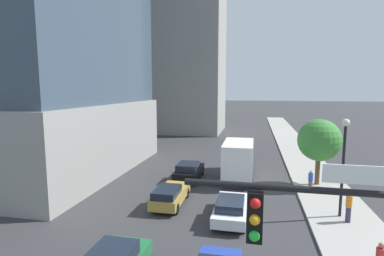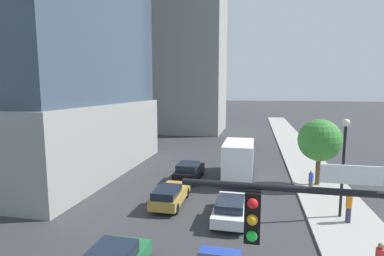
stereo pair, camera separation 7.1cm
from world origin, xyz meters
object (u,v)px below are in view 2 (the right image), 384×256
object	(u,v)px
street_lamp	(344,153)
car_white	(231,208)
car_black	(189,171)
car_gold	(170,195)
pedestrian_blue_shirt	(311,181)
box_truck	(239,158)
street_tree	(319,140)
pedestrian_orange_shirt	(349,207)
construction_building	(183,44)

from	to	relation	value
street_lamp	car_white	xyz separation A→B (m)	(-6.34, -1.52, -3.25)
car_white	car_black	xyz separation A→B (m)	(-4.09, 7.09, 0.06)
car_gold	pedestrian_blue_shirt	bearing A→B (deg)	24.68
box_truck	pedestrian_blue_shirt	size ratio (longest dim) A/B	4.33
street_lamp	street_tree	bearing A→B (deg)	91.25
car_white	box_truck	xyz separation A→B (m)	(-0.00, 8.25, 1.12)
box_truck	pedestrian_orange_shirt	bearing A→B (deg)	-48.81
construction_building	street_tree	size ratio (longest dim) A/B	7.33
car_gold	street_lamp	bearing A→B (deg)	0.90
street_tree	car_black	bearing A→B (deg)	-177.08
car_black	pedestrian_orange_shirt	size ratio (longest dim) A/B	2.34
pedestrian_blue_shirt	pedestrian_orange_shirt	size ratio (longest dim) A/B	0.88
box_truck	street_lamp	bearing A→B (deg)	-46.72
construction_building	car_black	distance (m)	33.59
construction_building	car_white	bearing A→B (deg)	-71.89
box_truck	pedestrian_orange_shirt	xyz separation A→B (m)	(6.57, -7.50, -0.75)
street_tree	car_black	xyz separation A→B (m)	(-10.30, -0.52, -2.91)
construction_building	box_truck	world-z (taller)	construction_building
street_lamp	pedestrian_blue_shirt	xyz separation A→B (m)	(-0.95, 4.19, -3.00)
construction_building	car_white	xyz separation A→B (m)	(11.83, -36.18, -14.95)
construction_building	box_truck	xyz separation A→B (m)	(11.83, -27.93, -13.83)
street_tree	car_gold	distance (m)	12.41
pedestrian_blue_shirt	box_truck	bearing A→B (deg)	154.76
box_truck	car_black	bearing A→B (deg)	-164.06
car_gold	box_truck	size ratio (longest dim) A/B	0.62
street_lamp	pedestrian_blue_shirt	distance (m)	5.24
car_white	box_truck	size ratio (longest dim) A/B	0.64
car_white	car_gold	bearing A→B (deg)	161.63
car_white	box_truck	world-z (taller)	box_truck
street_lamp	box_truck	distance (m)	9.49
box_truck	pedestrian_blue_shirt	bearing A→B (deg)	-25.24
street_tree	box_truck	distance (m)	6.51
box_truck	car_gold	bearing A→B (deg)	-120.70
car_gold	construction_building	bearing A→B (deg)	102.53
car_gold	pedestrian_blue_shirt	xyz separation A→B (m)	(9.48, 4.36, 0.23)
pedestrian_blue_shirt	construction_building	bearing A→B (deg)	119.47
street_tree	construction_building	bearing A→B (deg)	122.26
street_lamp	car_white	bearing A→B (deg)	-166.49
car_gold	car_white	bearing A→B (deg)	-18.37
street_lamp	car_white	size ratio (longest dim) A/B	1.33
car_white	car_gold	distance (m)	4.31
car_black	street_lamp	bearing A→B (deg)	-28.07
car_black	pedestrian_orange_shirt	xyz separation A→B (m)	(10.66, -6.33, 0.31)
street_lamp	car_gold	distance (m)	10.92
construction_building	car_white	size ratio (longest dim) A/B	8.70
construction_building	pedestrian_orange_shirt	size ratio (longest dim) A/B	21.10
box_truck	pedestrian_orange_shirt	size ratio (longest dim) A/B	3.81
car_white	pedestrian_blue_shirt	size ratio (longest dim) A/B	2.76
car_gold	car_black	bearing A→B (deg)	90.00
construction_building	box_truck	bearing A→B (deg)	-67.04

